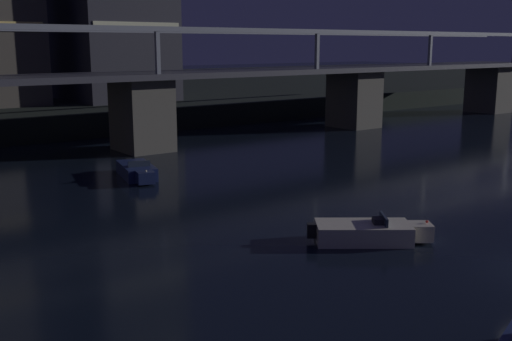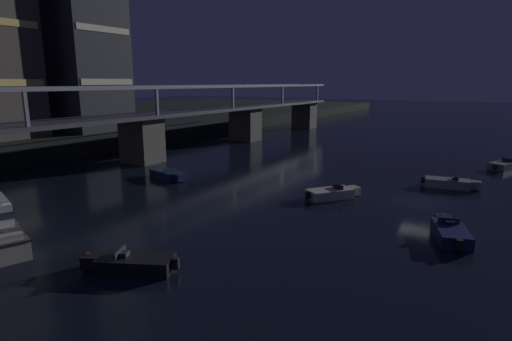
# 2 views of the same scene
# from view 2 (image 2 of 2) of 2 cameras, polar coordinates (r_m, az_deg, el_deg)

# --- Properties ---
(ground_plane) EXTENTS (400.00, 400.00, 0.00)m
(ground_plane) POSITION_cam_2_polar(r_m,az_deg,el_deg) (36.73, 21.64, -4.14)
(ground_plane) COLOR black
(river_bridge) EXTENTS (98.57, 6.40, 9.38)m
(river_bridge) POSITION_cam_2_polar(r_m,az_deg,el_deg) (52.38, -15.73, 5.58)
(river_bridge) COLOR #4C4944
(river_bridge) RESTS_ON ground
(tower_central) EXTENTS (10.13, 13.22, 38.89)m
(tower_central) POSITION_cam_2_polar(r_m,az_deg,el_deg) (73.67, -24.07, 20.37)
(tower_central) COLOR #282833
(tower_central) RESTS_ON far_riverbank
(speedboat_near_center) EXTENTS (2.40, 5.23, 1.16)m
(speedboat_near_center) POSITION_cam_2_polar(r_m,az_deg,el_deg) (42.98, 25.45, -1.60)
(speedboat_near_center) COLOR gray
(speedboat_near_center) RESTS_ON ground
(speedboat_near_right) EXTENTS (4.70, 3.97, 1.16)m
(speedboat_near_right) POSITION_cam_2_polar(r_m,az_deg,el_deg) (35.90, 10.60, -3.15)
(speedboat_near_right) COLOR beige
(speedboat_near_right) RESTS_ON ground
(speedboat_mid_left) EXTENTS (3.42, 4.93, 1.16)m
(speedboat_mid_left) POSITION_cam_2_polar(r_m,az_deg,el_deg) (23.17, -16.96, -12.26)
(speedboat_mid_left) COLOR black
(speedboat_mid_left) RESTS_ON ground
(speedboat_mid_center) EXTENTS (2.66, 5.21, 1.16)m
(speedboat_mid_center) POSITION_cam_2_polar(r_m,az_deg,el_deg) (43.42, -12.24, -0.53)
(speedboat_mid_center) COLOR #19234C
(speedboat_mid_center) RESTS_ON ground
(speedboat_mid_right) EXTENTS (5.05, 3.18, 1.16)m
(speedboat_mid_right) POSITION_cam_2_polar(r_m,az_deg,el_deg) (55.32, 31.43, 0.65)
(speedboat_mid_right) COLOR gray
(speedboat_mid_right) RESTS_ON ground
(speedboat_far_left) EXTENTS (5.14, 2.95, 1.16)m
(speedboat_far_left) POSITION_cam_2_polar(r_m,az_deg,el_deg) (29.24, 25.52, -7.75)
(speedboat_far_left) COLOR #19234C
(speedboat_far_left) RESTS_ON ground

